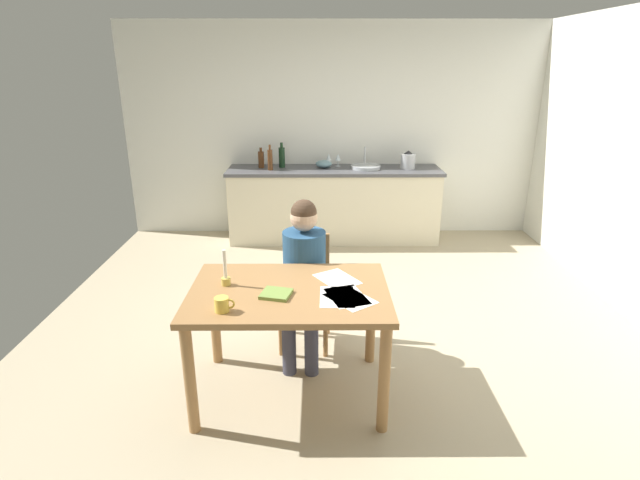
{
  "coord_description": "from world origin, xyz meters",
  "views": [
    {
      "loc": [
        -0.21,
        -3.76,
        2.12
      ],
      "look_at": [
        -0.19,
        -0.2,
        0.85
      ],
      "focal_mm": 27.95,
      "sensor_mm": 36.0,
      "label": 1
    }
  ],
  "objects_px": {
    "chair_at_table": "(305,285)",
    "wine_glass_by_kettle": "(329,158)",
    "dining_table": "(289,306)",
    "candlestick": "(226,276)",
    "bottle_vinegar": "(270,159)",
    "wine_glass_near_sink": "(338,158)",
    "sink_unit": "(366,167)",
    "mixing_bowl": "(324,164)",
    "book_magazine": "(276,294)",
    "person_seated": "(304,270)",
    "bottle_wine_red": "(282,157)",
    "coffee_mug": "(222,304)",
    "bottle_oil": "(261,159)",
    "stovetop_kettle": "(408,161)"
  },
  "relations": [
    {
      "from": "person_seated",
      "to": "sink_unit",
      "type": "height_order",
      "value": "person_seated"
    },
    {
      "from": "dining_table",
      "to": "bottle_oil",
      "type": "relative_size",
      "value": 5.14
    },
    {
      "from": "bottle_oil",
      "to": "chair_at_table",
      "type": "bearing_deg",
      "value": -76.83
    },
    {
      "from": "chair_at_table",
      "to": "dining_table",
      "type": "bearing_deg",
      "value": -97.26
    },
    {
      "from": "bottle_vinegar",
      "to": "bottle_wine_red",
      "type": "bearing_deg",
      "value": 51.37
    },
    {
      "from": "person_seated",
      "to": "stovetop_kettle",
      "type": "xyz_separation_m",
      "value": [
        1.2,
        2.61,
        0.32
      ]
    },
    {
      "from": "dining_table",
      "to": "candlestick",
      "type": "height_order",
      "value": "candlestick"
    },
    {
      "from": "coffee_mug",
      "to": "candlestick",
      "type": "xyz_separation_m",
      "value": [
        -0.04,
        0.36,
        0.02
      ]
    },
    {
      "from": "bottle_vinegar",
      "to": "wine_glass_by_kettle",
      "type": "distance_m",
      "value": 0.74
    },
    {
      "from": "bottle_vinegar",
      "to": "stovetop_kettle",
      "type": "height_order",
      "value": "bottle_vinegar"
    },
    {
      "from": "book_magazine",
      "to": "mixing_bowl",
      "type": "relative_size",
      "value": 0.88
    },
    {
      "from": "sink_unit",
      "to": "wine_glass_near_sink",
      "type": "bearing_deg",
      "value": 156.28
    },
    {
      "from": "bottle_vinegar",
      "to": "wine_glass_by_kettle",
      "type": "relative_size",
      "value": 1.97
    },
    {
      "from": "book_magazine",
      "to": "chair_at_table",
      "type": "bearing_deg",
      "value": 91.72
    },
    {
      "from": "person_seated",
      "to": "bottle_wine_red",
      "type": "relative_size",
      "value": 3.95
    },
    {
      "from": "chair_at_table",
      "to": "wine_glass_by_kettle",
      "type": "bearing_deg",
      "value": 84.82
    },
    {
      "from": "sink_unit",
      "to": "wine_glass_near_sink",
      "type": "relative_size",
      "value": 2.34
    },
    {
      "from": "candlestick",
      "to": "wine_glass_near_sink",
      "type": "bearing_deg",
      "value": 75.18
    },
    {
      "from": "person_seated",
      "to": "wine_glass_by_kettle",
      "type": "distance_m",
      "value": 2.79
    },
    {
      "from": "chair_at_table",
      "to": "mixing_bowl",
      "type": "height_order",
      "value": "mixing_bowl"
    },
    {
      "from": "dining_table",
      "to": "chair_at_table",
      "type": "height_order",
      "value": "chair_at_table"
    },
    {
      "from": "person_seated",
      "to": "mixing_bowl",
      "type": "relative_size",
      "value": 6.0
    },
    {
      "from": "person_seated",
      "to": "sink_unit",
      "type": "distance_m",
      "value": 2.72
    },
    {
      "from": "chair_at_table",
      "to": "person_seated",
      "type": "height_order",
      "value": "person_seated"
    },
    {
      "from": "chair_at_table",
      "to": "stovetop_kettle",
      "type": "bearing_deg",
      "value": 64.1
    },
    {
      "from": "bottle_vinegar",
      "to": "wine_glass_near_sink",
      "type": "bearing_deg",
      "value": 15.37
    },
    {
      "from": "candlestick",
      "to": "bottle_oil",
      "type": "relative_size",
      "value": 0.98
    },
    {
      "from": "sink_unit",
      "to": "candlestick",
      "type": "bearing_deg",
      "value": -111.07
    },
    {
      "from": "book_magazine",
      "to": "sink_unit",
      "type": "distance_m",
      "value": 3.34
    },
    {
      "from": "dining_table",
      "to": "coffee_mug",
      "type": "distance_m",
      "value": 0.49
    },
    {
      "from": "sink_unit",
      "to": "bottle_vinegar",
      "type": "bearing_deg",
      "value": -176.04
    },
    {
      "from": "coffee_mug",
      "to": "wine_glass_by_kettle",
      "type": "distance_m",
      "value": 3.65
    },
    {
      "from": "sink_unit",
      "to": "wine_glass_by_kettle",
      "type": "relative_size",
      "value": 2.34
    },
    {
      "from": "dining_table",
      "to": "bottle_oil",
      "type": "distance_m",
      "value": 3.27
    },
    {
      "from": "person_seated",
      "to": "coffee_mug",
      "type": "bearing_deg",
      "value": -118.78
    },
    {
      "from": "book_magazine",
      "to": "mixing_bowl",
      "type": "height_order",
      "value": "mixing_bowl"
    },
    {
      "from": "sink_unit",
      "to": "bottle_wine_red",
      "type": "xyz_separation_m",
      "value": [
        -1.02,
        0.08,
        0.11
      ]
    },
    {
      "from": "chair_at_table",
      "to": "wine_glass_by_kettle",
      "type": "distance_m",
      "value": 2.67
    },
    {
      "from": "person_seated",
      "to": "candlestick",
      "type": "distance_m",
      "value": 0.68
    },
    {
      "from": "bottle_oil",
      "to": "person_seated",
      "type": "bearing_deg",
      "value": -77.71
    },
    {
      "from": "person_seated",
      "to": "wine_glass_near_sink",
      "type": "height_order",
      "value": "person_seated"
    },
    {
      "from": "dining_table",
      "to": "bottle_wine_red",
      "type": "xyz_separation_m",
      "value": [
        -0.25,
        3.23,
        0.38
      ]
    },
    {
      "from": "dining_table",
      "to": "bottle_oil",
      "type": "bearing_deg",
      "value": 98.96
    },
    {
      "from": "person_seated",
      "to": "book_magazine",
      "type": "height_order",
      "value": "person_seated"
    },
    {
      "from": "bottle_oil",
      "to": "bottle_wine_red",
      "type": "distance_m",
      "value": 0.25
    },
    {
      "from": "person_seated",
      "to": "book_magazine",
      "type": "bearing_deg",
      "value": -104.12
    },
    {
      "from": "bottle_vinegar",
      "to": "wine_glass_near_sink",
      "type": "relative_size",
      "value": 1.97
    },
    {
      "from": "sink_unit",
      "to": "bottle_vinegar",
      "type": "height_order",
      "value": "bottle_vinegar"
    },
    {
      "from": "bottle_vinegar",
      "to": "bottle_wine_red",
      "type": "xyz_separation_m",
      "value": [
        0.13,
        0.16,
        -0.0
      ]
    },
    {
      "from": "wine_glass_near_sink",
      "to": "coffee_mug",
      "type": "bearing_deg",
      "value": -102.74
    }
  ]
}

